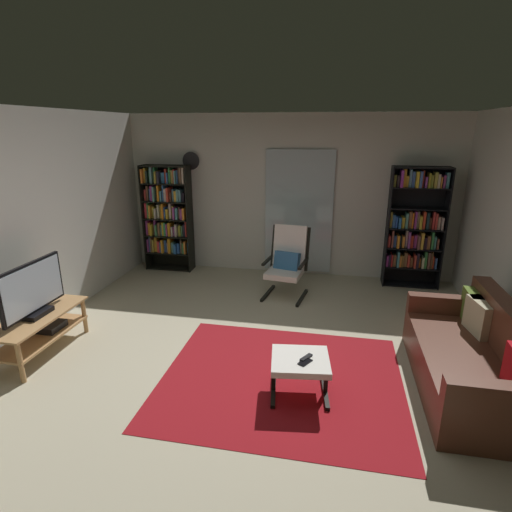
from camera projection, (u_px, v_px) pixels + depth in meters
The scene contains 15 objects.
ground_plane at pixel (253, 360), 4.34m from camera, with size 7.02×7.02×0.00m, color #BCB395.
wall_back at pixel (288, 196), 6.67m from camera, with size 5.60×0.06×2.60m, color silver.
wall_left at pixel (11, 230), 4.45m from camera, with size 0.06×6.00×2.60m, color silver.
glass_door_panel at pixel (299, 212), 6.64m from camera, with size 1.10×0.01×2.00m, color silver.
area_rug at pixel (281, 379), 4.01m from camera, with size 2.33×2.00×0.01m, color maroon.
tv_stand at pixel (41, 327), 4.42m from camera, with size 0.48×1.15×0.45m.
television at pixel (33, 291), 4.27m from camera, with size 0.20×0.89×0.59m.
bookshelf_near_tv at pixel (167, 214), 6.92m from camera, with size 0.81×0.30×1.79m.
bookshelf_near_sofa at pixel (415, 225), 6.16m from camera, with size 0.83×0.30×1.84m.
leather_sofa at pixel (474, 359), 3.78m from camera, with size 0.83×1.79×0.83m.
lounge_armchair at pixel (287, 260), 5.91m from camera, with size 0.65×0.72×1.02m.
ottoman at pixel (300, 365), 3.70m from camera, with size 0.58×0.54×0.38m.
tv_remote at pixel (306, 358), 3.68m from camera, with size 0.04×0.14×0.02m, color black.
cell_phone at pixel (305, 362), 3.61m from camera, with size 0.07×0.14×0.01m, color black.
wall_clock at pixel (191, 161), 6.73m from camera, with size 0.29×0.03×0.29m.
Camera 1 is at (0.76, -3.73, 2.36)m, focal length 28.56 mm.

